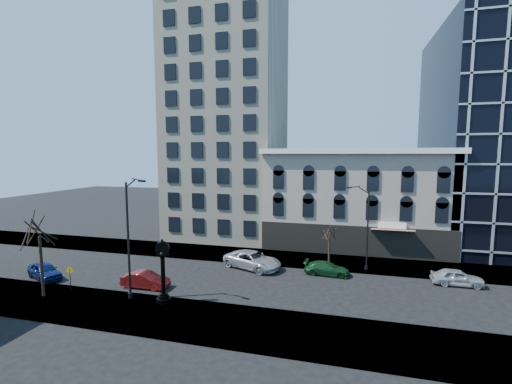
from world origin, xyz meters
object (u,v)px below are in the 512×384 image
(street_lamp_near, at_px, (133,207))
(car_near_b, at_px, (145,280))
(street_clock, at_px, (163,274))
(car_near_a, at_px, (44,271))
(warning_sign, at_px, (70,274))

(street_lamp_near, distance_m, car_near_b, 7.57)
(street_clock, bearing_deg, car_near_a, 149.88)
(street_lamp_near, xyz_separation_m, car_near_b, (-0.89, 2.72, -7.00))
(street_lamp_near, height_order, car_near_a, street_lamp_near)
(car_near_a, bearing_deg, street_lamp_near, -77.62)
(warning_sign, xyz_separation_m, car_near_b, (5.69, 2.50, -0.88))
(street_clock, relative_size, car_near_b, 1.20)
(warning_sign, bearing_deg, car_near_a, 148.29)
(car_near_b, bearing_deg, street_lamp_near, -163.09)
(warning_sign, relative_size, car_near_a, 0.48)
(warning_sign, bearing_deg, car_near_b, 14.98)
(street_clock, xyz_separation_m, warning_sign, (-8.90, 0.00, -0.84))
(street_clock, distance_m, street_lamp_near, 5.77)
(street_lamp_near, xyz_separation_m, car_near_a, (-11.48, 2.31, -6.95))
(car_near_a, distance_m, car_near_b, 10.60)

